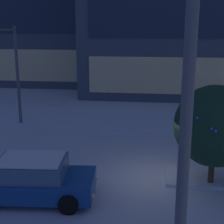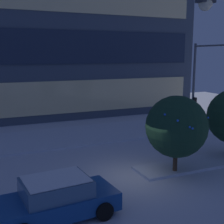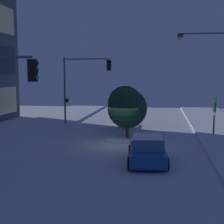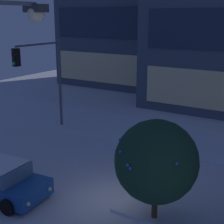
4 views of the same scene
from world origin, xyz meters
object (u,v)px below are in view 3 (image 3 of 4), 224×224
Objects in this scene: parking_info_sign at (214,111)px; decorated_tree_left_of_median at (127,108)px; car_near at (147,150)px; street_lamp_arched at (214,72)px; traffic_light_corner_far_right at (82,79)px; decorated_tree_median at (125,103)px.

parking_info_sign is 7.13m from decorated_tree_left_of_median.
car_near is 7.55m from street_lamp_arched.
street_lamp_arched is 6.72m from decorated_tree_left_of_median.
decorated_tree_median is (-1.96, -4.40, -2.13)m from traffic_light_corner_far_right.
traffic_light_corner_far_right is 13.64m from street_lamp_arched.
traffic_light_corner_far_right is 0.85× the size of street_lamp_arched.
traffic_light_corner_far_right is at bearing 38.47° from decorated_tree_left_of_median.
street_lamp_arched is 2.00× the size of decorated_tree_left_of_median.
decorated_tree_median is (6.13, 6.56, -2.70)m from street_lamp_arched.
parking_info_sign is at bearing -105.09° from decorated_tree_median.
street_lamp_arched is at bearing -106.34° from decorated_tree_left_of_median.
parking_info_sign is (8.75, -4.91, 1.30)m from car_near.
decorated_tree_left_of_median is at bearing 8.01° from parking_info_sign.
decorated_tree_median is 4.45m from decorated_tree_left_of_median.
decorated_tree_median is 1.02× the size of decorated_tree_left_of_median.
street_lamp_arched is at bearing -46.23° from car_near.
street_lamp_arched is 5.21m from parking_info_sign.
traffic_light_corner_far_right is 2.09× the size of parking_info_sign.
decorated_tree_left_of_median is (6.34, 1.79, 1.64)m from car_near.
car_near is at bearing -164.21° from decorated_tree_left_of_median.
traffic_light_corner_far_right is at bearing -30.38° from parking_info_sign.
traffic_light_corner_far_right reaches higher than parking_info_sign.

